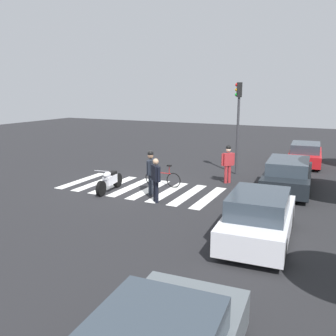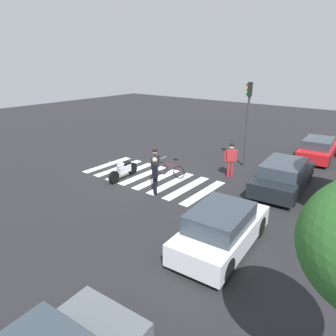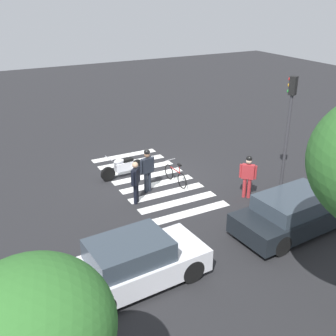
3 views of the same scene
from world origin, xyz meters
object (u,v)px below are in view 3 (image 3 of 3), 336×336
at_px(leaning_bicycle, 175,175).
at_px(car_black_suv, 297,212).
at_px(police_motorcycle, 123,167).
at_px(car_white_van, 134,263).
at_px(officer_on_foot, 147,167).
at_px(pedestrian_bystander, 248,174).
at_px(traffic_light_pole, 289,116).
at_px(officer_by_motorcycle, 136,180).

height_order(leaning_bicycle, car_black_suv, car_black_suv).
bearing_deg(police_motorcycle, car_white_van, 70.52).
height_order(officer_on_foot, pedestrian_bystander, officer_on_foot).
xyz_separation_m(pedestrian_bystander, car_white_van, (5.89, 2.67, -0.33)).
relative_size(leaning_bicycle, traffic_light_pole, 0.37).
distance_m(officer_on_foot, traffic_light_pole, 5.84).
height_order(officer_on_foot, traffic_light_pole, traffic_light_pole).
relative_size(pedestrian_bystander, traffic_light_pole, 0.39).
relative_size(officer_by_motorcycle, car_black_suv, 0.35).
bearing_deg(traffic_light_pole, officer_by_motorcycle, -13.98).
distance_m(officer_on_foot, officer_by_motorcycle, 1.02).
distance_m(police_motorcycle, pedestrian_bystander, 5.37).
xyz_separation_m(leaning_bicycle, car_white_van, (4.04, 5.04, 0.31)).
bearing_deg(police_motorcycle, traffic_light_pole, 144.37).
xyz_separation_m(officer_on_foot, car_black_suv, (-3.23, 4.87, -0.41)).
xyz_separation_m(leaning_bicycle, pedestrian_bystander, (-1.85, 2.37, 0.64)).
bearing_deg(car_black_suv, car_white_van, 0.43).
relative_size(officer_on_foot, pedestrian_bystander, 1.04).
xyz_separation_m(police_motorcycle, leaning_bicycle, (-1.67, 1.65, -0.09)).
bearing_deg(pedestrian_bystander, traffic_light_pole, -175.93).
xyz_separation_m(pedestrian_bystander, car_black_suv, (-0.04, 2.63, -0.35)).
bearing_deg(car_white_van, pedestrian_bystander, -155.60).
xyz_separation_m(officer_by_motorcycle, car_black_suv, (-4.01, 4.22, -0.31)).
bearing_deg(police_motorcycle, car_black_suv, 118.22).
distance_m(pedestrian_bystander, car_black_suv, 2.65).
xyz_separation_m(officer_by_motorcycle, traffic_light_pole, (-5.86, 1.46, 2.06)).
xyz_separation_m(officer_by_motorcycle, pedestrian_bystander, (-3.97, 1.59, 0.05)).
height_order(officer_on_foot, officer_by_motorcycle, officer_on_foot).
bearing_deg(pedestrian_bystander, leaning_bicycle, -51.97).
height_order(officer_by_motorcycle, pedestrian_bystander, pedestrian_bystander).
bearing_deg(car_white_van, officer_on_foot, -118.77).
bearing_deg(police_motorcycle, officer_by_motorcycle, 79.45).
bearing_deg(car_black_suv, police_motorcycle, -61.78).
relative_size(police_motorcycle, car_black_suv, 0.43).
bearing_deg(officer_on_foot, leaning_bicycle, -174.57).
xyz_separation_m(officer_on_foot, officer_by_motorcycle, (0.78, 0.65, -0.10)).
bearing_deg(officer_on_foot, pedestrian_bystander, 144.94).
distance_m(leaning_bicycle, officer_on_foot, 1.51).
xyz_separation_m(leaning_bicycle, officer_by_motorcycle, (2.12, 0.77, 0.59)).
relative_size(officer_by_motorcycle, traffic_light_pole, 0.37).
bearing_deg(car_black_suv, officer_by_motorcycle, -46.43).
xyz_separation_m(police_motorcycle, car_black_suv, (-3.56, 6.64, 0.20)).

